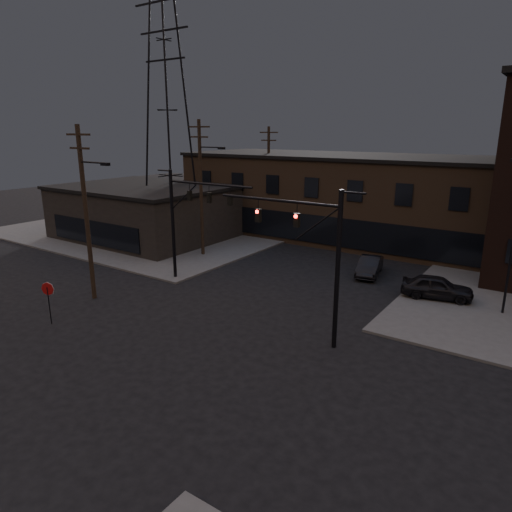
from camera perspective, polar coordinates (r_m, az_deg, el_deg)
The scene contains 13 objects.
ground at distance 23.99m, azimuth -9.64°, elevation -11.15°, with size 140.00×140.00×0.00m, color black.
sidewalk_nw at distance 53.65m, azimuth -10.32°, elevation 3.87°, with size 30.00×30.00×0.15m, color #474744.
building_row at distance 46.25m, azimuth 15.06°, elevation 6.69°, with size 40.00×12.00×8.00m, color #4F3B2A.
building_left at distance 47.73m, azimuth -13.81°, elevation 5.21°, with size 16.00×12.00×5.00m, color black.
traffic_signal_near at distance 22.73m, azimuth 7.64°, elevation 0.73°, with size 7.12×0.24×8.00m.
traffic_signal_far at distance 32.40m, azimuth -8.81°, elevation 5.27°, with size 7.12×0.24×8.00m.
stop_sign at distance 28.12m, azimuth -24.56°, elevation -4.25°, with size 0.72×0.33×2.48m.
utility_pole_near at distance 30.42m, azimuth -20.45°, elevation 5.45°, with size 3.70×0.28×11.00m.
utility_pole_mid at distance 39.10m, azimuth -6.84°, elevation 8.73°, with size 3.70×0.28×11.50m.
utility_pole_far at distance 49.31m, azimuth 1.56°, elevation 9.82°, with size 2.20×0.28×11.00m.
transmission_tower at distance 46.97m, azimuth -11.02°, elevation 17.48°, with size 7.00×7.00×25.00m, color black, non-canonical shape.
parked_car_lot_a at distance 31.66m, azimuth 21.68°, elevation -3.62°, with size 1.77×4.39×1.50m, color black.
car_crossing at distance 35.58m, azimuth 14.00°, elevation -1.24°, with size 1.49×4.27×1.41m, color black.
Camera 1 is at (15.22, -15.16, 10.68)m, focal length 32.00 mm.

